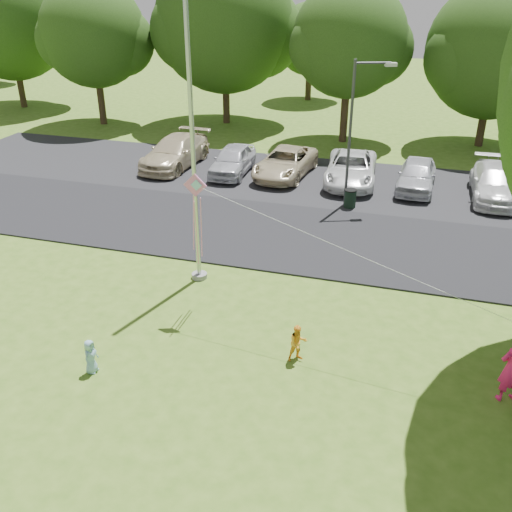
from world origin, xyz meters
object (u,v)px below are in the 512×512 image
(trash_can, at_px, (350,199))
(child_blue, at_px, (91,356))
(woman, at_px, (512,368))
(flagpole, at_px, (193,154))
(child_yellow, at_px, (298,343))
(street_lamp, at_px, (357,122))
(kite, at_px, (203,202))

(trash_can, height_order, child_blue, child_blue)
(trash_can, relative_size, woman, 0.46)
(trash_can, height_order, woman, woman)
(flagpole, distance_m, child_blue, 6.51)
(flagpole, xyz_separation_m, child_yellow, (4.04, -3.35, -3.66))
(street_lamp, bearing_deg, woman, -85.84)
(child_yellow, bearing_deg, kite, 117.29)
(street_lamp, relative_size, trash_can, 7.18)
(street_lamp, height_order, child_yellow, street_lamp)
(street_lamp, height_order, trash_can, street_lamp)
(woman, relative_size, child_blue, 1.96)
(child_yellow, bearing_deg, woman, -36.09)
(trash_can, distance_m, child_yellow, 10.83)
(flagpole, xyz_separation_m, child_blue, (-0.77, -5.30, -3.71))
(street_lamp, bearing_deg, trash_can, -107.84)
(child_yellow, height_order, kite, kite)
(kite, bearing_deg, child_blue, -118.81)
(street_lamp, relative_size, woman, 3.32)
(street_lamp, xyz_separation_m, child_yellow, (0.23, -11.15, -3.08))
(flagpole, relative_size, child_yellow, 9.79)
(flagpole, height_order, street_lamp, flagpole)
(trash_can, bearing_deg, woman, -64.38)
(flagpole, distance_m, woman, 10.22)
(child_blue, distance_m, kite, 4.92)
(flagpole, xyz_separation_m, trash_can, (3.83, 7.47, -3.75))
(child_yellow, height_order, child_blue, child_yellow)
(flagpole, bearing_deg, kite, -61.58)
(flagpole, bearing_deg, street_lamp, 63.97)
(trash_can, relative_size, child_yellow, 0.82)
(woman, height_order, child_blue, woman)
(flagpole, relative_size, trash_can, 12.01)
(flagpole, height_order, child_yellow, flagpole)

